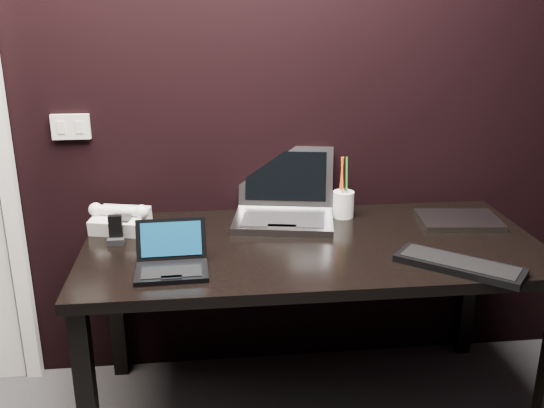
{
  "coord_description": "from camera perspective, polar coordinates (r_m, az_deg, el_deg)",
  "views": [
    {
      "loc": [
        -0.08,
        -0.67,
        1.6
      ],
      "look_at": [
        0.14,
        1.35,
        0.91
      ],
      "focal_mm": 40.0,
      "sensor_mm": 36.0,
      "label": 1
    }
  ],
  "objects": [
    {
      "name": "desk",
      "position": [
        2.31,
        3.82,
        -5.4
      ],
      "size": [
        1.7,
        0.8,
        0.74
      ],
      "color": "black",
      "rests_on": "ground"
    },
    {
      "name": "desk_phone",
      "position": [
        2.45,
        -14.1,
        -1.41
      ],
      "size": [
        0.25,
        0.23,
        0.12
      ],
      "color": "silver",
      "rests_on": "desk"
    },
    {
      "name": "silver_laptop",
      "position": [
        2.48,
        1.14,
        -0.36
      ],
      "size": [
        0.46,
        0.42,
        0.27
      ],
      "color": "gray",
      "rests_on": "desk"
    },
    {
      "name": "closed_laptop",
      "position": [
        2.58,
        17.18,
        -1.44
      ],
      "size": [
        0.34,
        0.26,
        0.02
      ],
      "color": "#96969B",
      "rests_on": "desk"
    },
    {
      "name": "wall_switch",
      "position": [
        2.56,
        -18.42,
        6.91
      ],
      "size": [
        0.15,
        0.02,
        0.1
      ],
      "color": "silver",
      "rests_on": "wall_back"
    },
    {
      "name": "pen_cup",
      "position": [
        2.53,
        6.73,
        0.09
      ],
      "size": [
        0.11,
        0.11,
        0.26
      ],
      "color": "white",
      "rests_on": "desk"
    },
    {
      "name": "mobile_phone",
      "position": [
        2.33,
        -14.48,
        -2.63
      ],
      "size": [
        0.06,
        0.05,
        0.11
      ],
      "color": "black",
      "rests_on": "desk"
    },
    {
      "name": "ext_keyboard",
      "position": [
        2.15,
        17.22,
        -5.49
      ],
      "size": [
        0.42,
        0.38,
        0.03
      ],
      "color": "black",
      "rests_on": "desk"
    },
    {
      "name": "netbook",
      "position": [
        2.06,
        -9.43,
        -5.4
      ],
      "size": [
        0.24,
        0.22,
        0.15
      ],
      "color": "black",
      "rests_on": "desk"
    },
    {
      "name": "wall_back",
      "position": [
        2.49,
        -4.44,
        11.69
      ],
      "size": [
        4.0,
        0.0,
        4.0
      ],
      "primitive_type": "plane",
      "rotation": [
        1.57,
        0.0,
        0.0
      ],
      "color": "black",
      "rests_on": "ground"
    }
  ]
}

